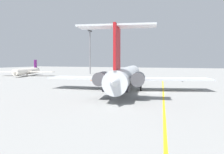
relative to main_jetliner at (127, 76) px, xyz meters
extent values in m
plane|color=gray|center=(-0.31, -6.67, -3.60)|extent=(380.96, 380.96, 0.00)
cylinder|color=silver|center=(1.24, 0.28, -0.06)|extent=(39.84, 12.88, 4.25)
cone|color=silver|center=(20.70, 4.64, -0.06)|extent=(5.22, 4.95, 4.08)
cone|color=silver|center=(-18.21, -4.08, 0.33)|extent=(6.84, 4.89, 3.62)
cube|color=black|center=(1.24, 0.28, -1.01)|extent=(39.00, 12.77, 0.94)
cube|color=silver|center=(-0.30, 11.20, -0.80)|extent=(8.65, 18.37, 0.43)
cube|color=silver|center=(4.51, -10.25, -0.80)|extent=(11.96, 18.92, 0.43)
cylinder|color=#515156|center=(-12.91, 0.61, 0.26)|extent=(5.73, 3.57, 2.47)
cube|color=silver|center=(-12.75, -0.11, 0.26)|extent=(3.41, 2.02, 0.51)
cylinder|color=#515156|center=(-11.41, -6.07, 0.26)|extent=(5.73, 3.57, 2.47)
cube|color=silver|center=(-11.57, -5.34, 0.26)|extent=(3.41, 2.02, 0.51)
cube|color=#B2191E|center=(-15.62, -3.50, 5.84)|extent=(5.71, 1.68, 7.53)
cube|color=silver|center=(-16.80, -0.27, 9.30)|extent=(5.25, 6.93, 0.30)
cube|color=silver|center=(-15.31, -6.93, 9.30)|extent=(5.25, 6.93, 0.30)
cylinder|color=black|center=(13.13, 2.94, -1.99)|extent=(0.47, 0.47, 3.23)
cylinder|color=black|center=(-0.80, 3.31, -1.99)|extent=(0.47, 0.47, 3.23)
cylinder|color=black|center=(0.69, -3.33, -1.99)|extent=(0.47, 0.47, 3.23)
cylinder|color=silver|center=(33.30, 61.25, -1.32)|extent=(24.32, 10.85, 2.95)
cone|color=silver|center=(21.63, 57.22, -1.32)|extent=(3.20, 3.44, 2.81)
cube|color=silver|center=(35.62, 54.52, -1.61)|extent=(7.74, 12.06, 0.35)
cube|color=silver|center=(30.98, 67.97, -1.61)|extent=(7.74, 12.06, 0.35)
cube|color=#7A197F|center=(43.20, 64.66, 2.17)|extent=(3.14, 1.33, 4.03)
cylinder|color=black|center=(33.30, 61.25, -2.61)|extent=(0.35, 0.35, 1.99)
cylinder|color=black|center=(28.41, -10.42, -3.19)|extent=(0.10, 0.10, 0.83)
cylinder|color=black|center=(28.45, -10.56, -3.19)|extent=(0.10, 0.10, 0.83)
cylinder|color=#262628|center=(28.43, -10.49, -2.44)|extent=(0.28, 0.28, 0.66)
sphere|color=#DBB28E|center=(28.43, -10.49, -1.98)|extent=(0.26, 0.26, 0.26)
cylinder|color=#262628|center=(28.38, -10.31, -2.41)|extent=(0.08, 0.08, 0.56)
cylinder|color=#262628|center=(28.48, -10.67, -2.41)|extent=(0.08, 0.08, 0.56)
cone|color=#EA590F|center=(22.00, 21.01, -3.33)|extent=(0.40, 0.40, 0.55)
cube|color=gold|center=(1.24, -8.58, -3.60)|extent=(79.61, 14.01, 0.01)
cylinder|color=slate|center=(60.36, 41.50, 8.04)|extent=(0.70, 0.70, 23.29)
cube|color=#424244|center=(60.36, 41.50, 20.19)|extent=(4.00, 0.60, 0.60)
cube|color=#2D2D30|center=(58.86, 41.50, 19.84)|extent=(0.70, 0.50, 0.44)
cube|color=#2D2D30|center=(61.86, 41.50, 19.84)|extent=(0.70, 0.50, 0.44)
camera|label=1|loc=(-51.63, -17.25, 3.54)|focal=36.37mm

